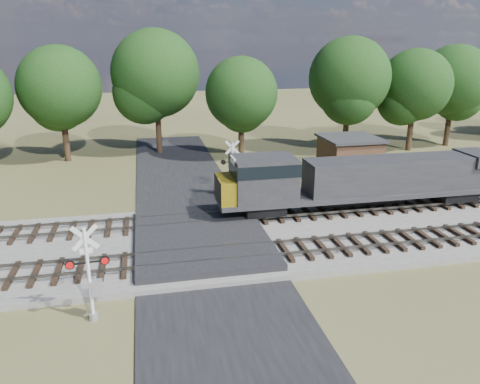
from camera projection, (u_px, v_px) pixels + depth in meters
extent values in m
plane|color=#484726|center=(203.00, 248.00, 25.04)|extent=(160.00, 160.00, 0.00)
cube|color=gray|center=(371.00, 227.00, 27.40)|extent=(140.00, 10.00, 0.30)
cube|color=black|center=(202.00, 247.00, 25.03)|extent=(7.00, 60.00, 0.08)
cube|color=#262628|center=(201.00, 239.00, 25.41)|extent=(7.00, 9.00, 0.62)
cube|color=black|center=(247.00, 254.00, 23.45)|extent=(44.00, 2.60, 0.18)
cube|color=#534F47|center=(400.00, 243.00, 24.28)|extent=(140.00, 0.08, 0.15)
cube|color=#534F47|center=(386.00, 232.00, 25.62)|extent=(140.00, 0.08, 0.15)
cube|color=black|center=(229.00, 218.00, 28.10)|extent=(44.00, 2.60, 0.18)
cube|color=#534F47|center=(358.00, 210.00, 28.94)|extent=(140.00, 0.08, 0.15)
cube|color=#534F47|center=(348.00, 203.00, 30.27)|extent=(140.00, 0.08, 0.15)
cylinder|color=silver|center=(89.00, 275.00, 18.01)|extent=(0.14, 0.14, 3.95)
cylinder|color=gray|center=(94.00, 316.00, 18.58)|extent=(0.36, 0.36, 0.30)
cube|color=silver|center=(85.00, 238.00, 17.52)|extent=(1.03, 0.14, 1.03)
cube|color=silver|center=(85.00, 238.00, 17.52)|extent=(1.03, 0.14, 1.03)
cube|color=silver|center=(86.00, 251.00, 17.69)|extent=(0.49, 0.08, 0.22)
cube|color=black|center=(88.00, 262.00, 17.85)|extent=(1.58, 0.21, 0.06)
cylinder|color=red|center=(70.00, 265.00, 17.66)|extent=(0.36, 0.13, 0.36)
cylinder|color=red|center=(105.00, 260.00, 18.03)|extent=(0.36, 0.13, 0.36)
cube|color=gray|center=(97.00, 288.00, 18.27)|extent=(0.47, 0.34, 0.64)
cylinder|color=silver|center=(232.00, 169.00, 32.73)|extent=(0.14, 0.14, 3.92)
cylinder|color=gray|center=(233.00, 194.00, 33.29)|extent=(0.35, 0.35, 0.29)
cube|color=silver|center=(232.00, 147.00, 32.24)|extent=(1.03, 0.10, 1.03)
cube|color=silver|center=(232.00, 147.00, 32.24)|extent=(1.03, 0.10, 1.03)
cube|color=silver|center=(232.00, 155.00, 32.41)|extent=(0.49, 0.06, 0.22)
cube|color=black|center=(232.00, 162.00, 32.56)|extent=(1.57, 0.15, 0.06)
cylinder|color=red|center=(241.00, 162.00, 32.65)|extent=(0.36, 0.12, 0.35)
cylinder|color=red|center=(223.00, 162.00, 32.47)|extent=(0.36, 0.12, 0.35)
cube|color=gray|center=(229.00, 178.00, 32.88)|extent=(0.46, 0.32, 0.64)
cube|color=#462D1E|center=(349.00, 157.00, 38.44)|extent=(4.18, 4.18, 2.88)
cube|color=#2E2E30|center=(351.00, 138.00, 37.96)|extent=(4.59, 4.59, 0.21)
cylinder|color=black|center=(65.00, 133.00, 42.14)|extent=(0.56, 0.56, 5.13)
sphere|color=black|center=(60.00, 87.00, 40.86)|extent=(7.19, 7.19, 7.19)
cylinder|color=black|center=(158.00, 124.00, 44.92)|extent=(0.56, 0.56, 5.84)
sphere|color=black|center=(156.00, 74.00, 43.47)|extent=(8.18, 8.18, 8.18)
cylinder|color=black|center=(241.00, 134.00, 43.02)|extent=(0.56, 0.56, 4.64)
sphere|color=black|center=(241.00, 93.00, 41.87)|extent=(6.50, 6.50, 6.50)
cylinder|color=black|center=(346.00, 124.00, 45.64)|extent=(0.56, 0.56, 5.51)
sphere|color=black|center=(349.00, 78.00, 44.28)|extent=(7.71, 7.71, 7.71)
cylinder|color=black|center=(411.00, 126.00, 46.35)|extent=(0.56, 0.56, 4.95)
sphere|color=black|center=(415.00, 85.00, 45.11)|extent=(6.93, 6.93, 6.93)
cylinder|color=black|center=(449.00, 121.00, 48.42)|extent=(0.56, 0.56, 5.12)
sphere|color=black|center=(454.00, 81.00, 47.15)|extent=(7.17, 7.17, 7.17)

